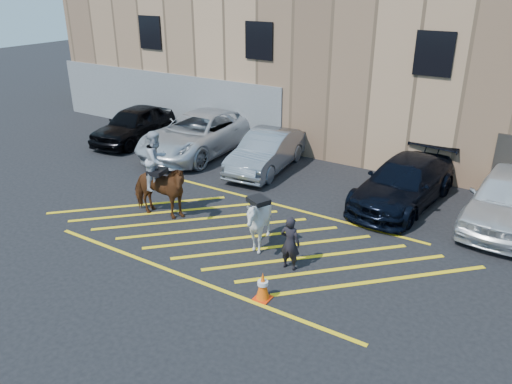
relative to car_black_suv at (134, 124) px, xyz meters
The scene contains 12 objects.
ground 10.55m from the car_black_suv, 27.09° to the right, with size 90.00×90.00×0.00m, color black.
car_black_suv is the anchor object (origin of this frame).
car_white_pickup 3.55m from the car_black_suv, ahead, with size 2.86×6.20×1.72m, color silver.
car_silver_sedan 7.05m from the car_black_suv, ahead, with size 1.60×4.60×1.51m, color gray.
car_blue_suv 12.54m from the car_black_suv, ahead, with size 2.10×5.18×1.50m, color black.
car_white_suv 15.65m from the car_black_suv, ahead, with size 2.02×5.03×1.71m, color silver.
handler 12.70m from the car_black_suv, 27.21° to the right, with size 0.54×0.35×1.48m, color black.
warehouse 12.15m from the car_black_suv, 37.59° to the left, with size 32.42×10.20×7.30m.
hatching_zone 10.69m from the car_black_suv, 28.52° to the right, with size 12.60×5.12×0.01m.
mounted_bay 8.31m from the car_black_suv, 39.81° to the right, with size 2.26×1.30×2.81m.
saddled_white 11.42m from the car_black_suv, 28.12° to the right, with size 1.84×1.92×1.66m.
traffic_cone 13.59m from the car_black_suv, 32.76° to the right, with size 0.38×0.38×0.73m.
Camera 1 is at (7.17, -10.95, 7.02)m, focal length 35.00 mm.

